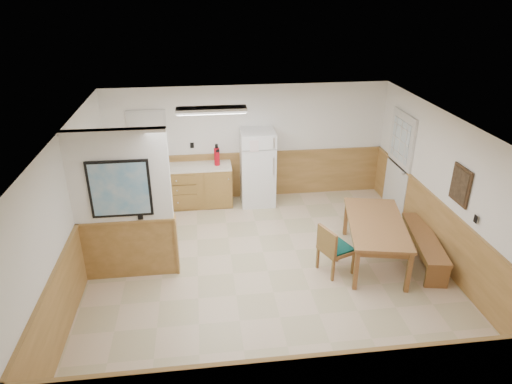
{
  "coord_description": "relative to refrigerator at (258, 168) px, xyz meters",
  "views": [
    {
      "loc": [
        -1.0,
        -6.31,
        4.45
      ],
      "look_at": [
        -0.15,
        0.4,
        1.29
      ],
      "focal_mm": 32.0,
      "sensor_mm": 36.0,
      "label": 1
    }
  ],
  "objects": [
    {
      "name": "ground",
      "position": [
        -0.16,
        -2.63,
        -0.81
      ],
      "size": [
        6.0,
        6.0,
        0.0
      ],
      "primitive_type": "plane",
      "color": "beige",
      "rests_on": "ground"
    },
    {
      "name": "ceiling",
      "position": [
        -0.16,
        -2.63,
        1.69
      ],
      "size": [
        6.0,
        6.0,
        0.02
      ],
      "primitive_type": "cube",
      "color": "silver",
      "rests_on": "back_wall"
    },
    {
      "name": "back_wall",
      "position": [
        -0.16,
        0.37,
        0.44
      ],
      "size": [
        6.0,
        0.02,
        2.5
      ],
      "primitive_type": "cube",
      "color": "white",
      "rests_on": "ground"
    },
    {
      "name": "right_wall",
      "position": [
        2.84,
        -2.63,
        0.44
      ],
      "size": [
        0.02,
        6.0,
        2.5
      ],
      "primitive_type": "cube",
      "color": "white",
      "rests_on": "ground"
    },
    {
      "name": "left_wall",
      "position": [
        -3.16,
        -2.63,
        0.44
      ],
      "size": [
        0.02,
        6.0,
        2.5
      ],
      "primitive_type": "cube",
      "color": "white",
      "rests_on": "ground"
    },
    {
      "name": "wainscot_back",
      "position": [
        -0.16,
        0.35,
        -0.31
      ],
      "size": [
        6.0,
        0.04,
        1.0
      ],
      "primitive_type": "cube",
      "color": "#B28347",
      "rests_on": "ground"
    },
    {
      "name": "wainscot_right",
      "position": [
        2.82,
        -2.63,
        -0.31
      ],
      "size": [
        0.04,
        6.0,
        1.0
      ],
      "primitive_type": "cube",
      "color": "#B28347",
      "rests_on": "ground"
    },
    {
      "name": "wainscot_left",
      "position": [
        -3.14,
        -2.63,
        -0.31
      ],
      "size": [
        0.04,
        6.0,
        1.0
      ],
      "primitive_type": "cube",
      "color": "#B28347",
      "rests_on": "ground"
    },
    {
      "name": "partition_wall",
      "position": [
        -2.41,
        -2.43,
        0.42
      ],
      "size": [
        1.5,
        0.2,
        2.5
      ],
      "color": "white",
      "rests_on": "ground"
    },
    {
      "name": "kitchen_counter",
      "position": [
        -1.37,
        0.05,
        -0.35
      ],
      "size": [
        2.2,
        0.61,
        1.0
      ],
      "color": "olive",
      "rests_on": "ground"
    },
    {
      "name": "exterior_door",
      "position": [
        2.8,
        -0.73,
        0.24
      ],
      "size": [
        0.07,
        1.02,
        2.15
      ],
      "color": "silver",
      "rests_on": "ground"
    },
    {
      "name": "kitchen_window",
      "position": [
        -2.26,
        0.35,
        0.74
      ],
      "size": [
        0.8,
        0.04,
        1.0
      ],
      "color": "silver",
      "rests_on": "back_wall"
    },
    {
      "name": "wall_painting",
      "position": [
        2.8,
        -2.93,
        0.74
      ],
      "size": [
        0.04,
        0.5,
        0.6
      ],
      "color": "#382716",
      "rests_on": "right_wall"
    },
    {
      "name": "fluorescent_fixture",
      "position": [
        -0.96,
        -1.33,
        1.63
      ],
      "size": [
        1.2,
        0.3,
        0.09
      ],
      "color": "silver",
      "rests_on": "ceiling"
    },
    {
      "name": "refrigerator",
      "position": [
        0.0,
        0.0,
        0.0
      ],
      "size": [
        0.73,
        0.73,
        1.62
      ],
      "rotation": [
        0.0,
        0.0,
        -0.02
      ],
      "color": "white",
      "rests_on": "ground"
    },
    {
      "name": "dining_table",
      "position": [
        1.7,
        -2.52,
        -0.15
      ],
      "size": [
        1.29,
        1.99,
        0.75
      ],
      "rotation": [
        0.0,
        0.0,
        -0.21
      ],
      "color": "#A25F3B",
      "rests_on": "ground"
    },
    {
      "name": "dining_bench",
      "position": [
        2.57,
        -2.59,
        -0.46
      ],
      "size": [
        0.7,
        1.8,
        0.45
      ],
      "rotation": [
        0.0,
        0.0,
        -0.18
      ],
      "color": "#A25F3B",
      "rests_on": "ground"
    },
    {
      "name": "dining_chair",
      "position": [
        0.87,
        -2.79,
        -0.32
      ],
      "size": [
        0.78,
        0.66,
        0.85
      ],
      "rotation": [
        0.0,
        0.0,
        0.38
      ],
      "color": "#A25F3B",
      "rests_on": "ground"
    },
    {
      "name": "fire_extinguisher",
      "position": [
        -0.85,
        0.04,
        0.29
      ],
      "size": [
        0.15,
        0.15,
        0.46
      ],
      "rotation": [
        0.0,
        0.0,
        -0.39
      ],
      "color": "red",
      "rests_on": "kitchen_counter"
    },
    {
      "name": "soap_bottle",
      "position": [
        -2.31,
        0.09,
        0.2
      ],
      "size": [
        0.1,
        0.1,
        0.23
      ],
      "primitive_type": "cylinder",
      "rotation": [
        0.0,
        0.0,
        0.43
      ],
      "color": "green",
      "rests_on": "kitchen_counter"
    }
  ]
}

